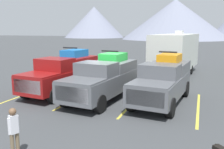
{
  "coord_description": "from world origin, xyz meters",
  "views": [
    {
      "loc": [
        4.8,
        -12.67,
        3.76
      ],
      "look_at": [
        0.0,
        0.53,
        1.2
      ],
      "focal_mm": 39.53,
      "sensor_mm": 36.0,
      "label": 1
    }
  ],
  "objects_px": {
    "pickup_truck_c": "(163,80)",
    "person_a": "(14,130)",
    "pickup_truck_a": "(63,73)",
    "camper_trailer_a": "(175,52)",
    "pickup_truck_b": "(103,78)"
  },
  "relations": [
    {
      "from": "pickup_truck_c",
      "to": "person_a",
      "type": "relative_size",
      "value": 3.73
    },
    {
      "from": "pickup_truck_a",
      "to": "person_a",
      "type": "relative_size",
      "value": 3.67
    },
    {
      "from": "pickup_truck_a",
      "to": "camper_trailer_a",
      "type": "bearing_deg",
      "value": 55.65
    },
    {
      "from": "pickup_truck_b",
      "to": "pickup_truck_c",
      "type": "bearing_deg",
      "value": 9.59
    },
    {
      "from": "pickup_truck_c",
      "to": "pickup_truck_b",
      "type": "bearing_deg",
      "value": -170.41
    },
    {
      "from": "pickup_truck_b",
      "to": "camper_trailer_a",
      "type": "xyz_separation_m",
      "value": [
        2.89,
        8.95,
        0.76
      ]
    },
    {
      "from": "person_a",
      "to": "pickup_truck_a",
      "type": "bearing_deg",
      "value": 110.55
    },
    {
      "from": "pickup_truck_c",
      "to": "camper_trailer_a",
      "type": "bearing_deg",
      "value": 91.77
    },
    {
      "from": "person_a",
      "to": "pickup_truck_b",
      "type": "bearing_deg",
      "value": 89.35
    },
    {
      "from": "pickup_truck_a",
      "to": "pickup_truck_c",
      "type": "bearing_deg",
      "value": -0.33
    },
    {
      "from": "pickup_truck_c",
      "to": "person_a",
      "type": "bearing_deg",
      "value": -113.82
    },
    {
      "from": "pickup_truck_b",
      "to": "pickup_truck_c",
      "type": "xyz_separation_m",
      "value": [
        3.15,
        0.53,
        0.0
      ]
    },
    {
      "from": "pickup_truck_a",
      "to": "pickup_truck_b",
      "type": "bearing_deg",
      "value": -11.33
    },
    {
      "from": "pickup_truck_c",
      "to": "camper_trailer_a",
      "type": "relative_size",
      "value": 0.66
    },
    {
      "from": "pickup_truck_a",
      "to": "person_a",
      "type": "bearing_deg",
      "value": -69.45
    }
  ]
}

